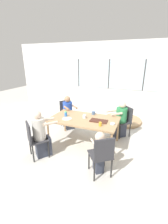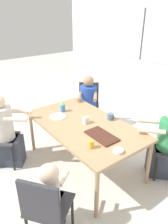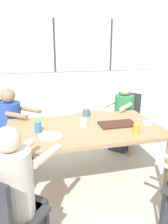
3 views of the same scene
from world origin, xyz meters
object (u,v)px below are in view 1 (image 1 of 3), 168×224
Objects in this scene: chair_for_man_blue_shirt at (66,111)px; bowl_white_shallow at (113,124)px; milk_carton_small at (84,116)px; folded_table_stack at (122,120)px; person_man_blue_shirt at (68,114)px; chair_for_toddler at (102,154)px; juice_glass at (100,124)px; chair_for_man_teal_shirt at (34,137)px; person_man_teal_shirt at (41,136)px; person_woman_green_shirt at (120,121)px; person_toddler at (99,152)px; chair_for_woman_green_shirt at (125,119)px; sippy_cup at (66,113)px; coffee_mug at (93,113)px.

chair_for_man_blue_shirt is 1.97m from bowl_white_shallow.
milk_carton_small is at bearing 91.06° from chair_for_man_blue_shirt.
chair_for_man_blue_shirt reaches higher than folded_table_stack.
person_man_blue_shirt reaches higher than milk_carton_small.
bowl_white_shallow is at bearing 102.62° from chair_for_man_blue_shirt.
chair_for_toddler is at bearing -54.14° from milk_carton_small.
milk_carton_small is (-0.51, 0.31, -0.00)m from juice_glass.
chair_for_man_teal_shirt is 0.78× the size of person_man_teal_shirt.
person_man_blue_shirt reaches higher than person_woman_green_shirt.
juice_glass is (1.35, -1.01, 0.28)m from person_man_blue_shirt.
person_man_blue_shirt is 1.81m from bowl_white_shallow.
person_toddler is at bearing -91.47° from folded_table_stack.
person_woman_green_shirt is (-0.12, -0.11, -0.04)m from chair_for_woman_green_shirt.
chair_for_man_blue_shirt and chair_for_toddler have the same top height.
chair_for_man_blue_shirt is at bearing 44.41° from person_woman_green_shirt.
person_man_teal_shirt is 7.06× the size of sippy_cup.
sippy_cup is (0.30, 0.97, 0.27)m from chair_for_man_teal_shirt.
person_woman_green_shirt is 1.23m from folded_table_stack.
person_toddler reaches higher than chair_for_toddler.
chair_for_toddler is at bearing 83.83° from chair_for_man_blue_shirt.
chair_for_woman_green_shirt is 0.97× the size of person_toddler.
chair_for_man_blue_shirt is at bearing 48.01° from chair_for_woman_green_shirt.
chair_for_toddler is at bearing -89.52° from bowl_white_shallow.
person_woman_green_shirt is at bearing 90.00° from chair_for_woman_green_shirt.
coffee_mug is (-0.69, -0.38, 0.28)m from person_woman_green_shirt.
bowl_white_shallow is at bearing 126.43° from chair_for_woman_green_shirt.
juice_glass is at bearing 120.62° from person_woman_green_shirt.
juice_glass is (0.38, -0.66, 0.00)m from coffee_mug.
chair_for_toddler is 0.17m from person_toddler.
person_man_teal_shirt is at bearing 141.67° from person_toddler.
person_toddler reaches higher than chair_for_man_blue_shirt.
person_woman_green_shirt is 0.89m from bowl_white_shallow.
chair_for_woman_green_shirt is 7.61× the size of bowl_white_shallow.
chair_for_man_blue_shirt is 2.39m from person_toddler.
folded_table_stack is at bearing 56.94° from sippy_cup.
juice_glass is 0.07× the size of folded_table_stack.
person_toddler is (1.64, -1.74, -0.07)m from chair_for_man_blue_shirt.
chair_for_toddler is 1.65m from sippy_cup.
folded_table_stack is (1.71, 1.07, -0.47)m from chair_for_man_blue_shirt.
chair_for_woman_green_shirt is 1.00× the size of chair_for_man_blue_shirt.
chair_for_woman_green_shirt is 1.28m from milk_carton_small.
juice_glass reaches higher than milk_carton_small.
chair_for_woman_green_shirt is 1.25m from juice_glass.
person_toddler is 7.82× the size of bowl_white_shallow.
person_man_blue_shirt is 6.75× the size of sippy_cup.
milk_carton_small is at bearing 89.20° from chair_for_toddler.
chair_for_man_blue_shirt is at bearing 96.57° from person_toddler.
sippy_cup is at bearing 106.74° from person_toddler.
person_toddler reaches higher than folded_table_stack.
juice_glass is at bearing 94.18° from person_man_blue_shirt.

